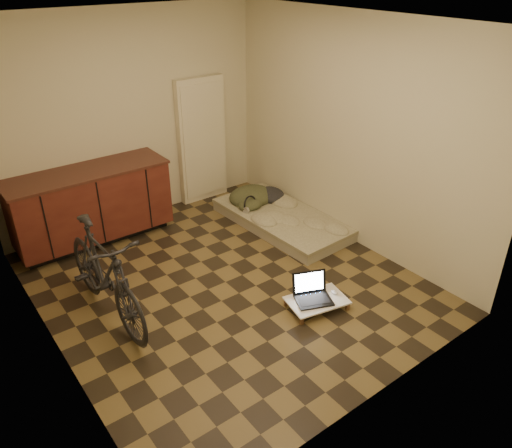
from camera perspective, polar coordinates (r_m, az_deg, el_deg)
room_shell at (r=4.75m, az=-3.96°, el=6.33°), size 3.50×4.00×2.60m
cabinets at (r=6.22m, az=-18.31°, el=2.05°), size 1.84×0.62×0.91m
appliance_panel at (r=6.92m, az=-6.22°, el=9.46°), size 0.70×0.10×1.70m
bicycle at (r=4.81m, az=-17.00°, el=-4.98°), size 0.53×1.66×1.06m
futon at (r=6.43m, az=2.96°, el=0.56°), size 0.96×1.88×0.16m
clothing_pile at (r=6.70m, az=0.04°, el=3.83°), size 0.68×0.57×0.26m
headphones at (r=6.45m, az=-0.67°, el=2.35°), size 0.30×0.28×0.17m
lap_desk at (r=4.99m, az=6.96°, el=-8.69°), size 0.64×0.49×0.10m
laptop at (r=4.97m, az=6.43°, el=-7.93°), size 0.44×0.42×0.24m
mouse at (r=5.08m, az=8.97°, el=-7.70°), size 0.07×0.10×0.03m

